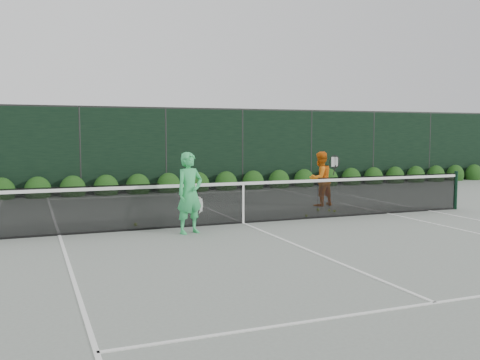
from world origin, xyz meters
name	(u,v)px	position (x,y,z in m)	size (l,w,h in m)	color
ground	(243,223)	(0.00, 0.00, 0.00)	(80.00, 80.00, 0.00)	gray
tennis_net	(242,201)	(-0.02, 0.00, 0.53)	(12.90, 0.10, 1.07)	black
player_woman	(190,193)	(-1.52, -0.74, 0.86)	(0.73, 0.60, 1.72)	#3AC86A
player_man	(320,179)	(3.22, 1.97, 0.80)	(0.93, 0.78, 1.59)	orange
court_lines	(243,223)	(0.00, 0.00, 0.01)	(11.03, 23.83, 0.01)	white
windscreen_fence	(298,166)	(0.00, -2.71, 1.51)	(32.00, 21.07, 3.06)	black
hedge_row	(169,186)	(0.00, 7.15, 0.23)	(31.66, 0.65, 0.94)	#15360E
tennis_balls	(289,214)	(1.58, 0.73, 0.03)	(5.44, 0.92, 0.07)	#BEEE35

